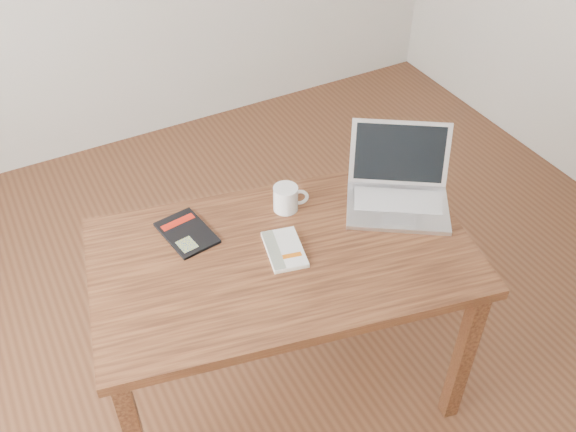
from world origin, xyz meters
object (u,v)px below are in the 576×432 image
laptop (398,188)px  black_guidebook (187,233)px  desk (283,272)px  white_guidebook (285,249)px  coffee_mug (287,198)px

laptop → black_guidebook: bearing=-160.4°
laptop → desk: bearing=-140.2°
white_guidebook → laptop: laptop is taller
desk → white_guidebook: (0.01, 0.01, 0.10)m
black_guidebook → desk: bearing=-52.5°
desk → white_guidebook: white_guidebook is taller
laptop → coffee_mug: bearing=-167.0°
coffee_mug → laptop: bearing=0.8°
white_guidebook → laptop: (0.50, 0.05, 0.04)m
black_guidebook → coffee_mug: coffee_mug is taller
black_guidebook → coffee_mug: 0.38m
white_guidebook → coffee_mug: (0.11, 0.19, 0.04)m
coffee_mug → white_guidebook: bearing=-98.5°
desk → black_guidebook: bearing=147.6°
laptop → white_guidebook: bearing=-140.9°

